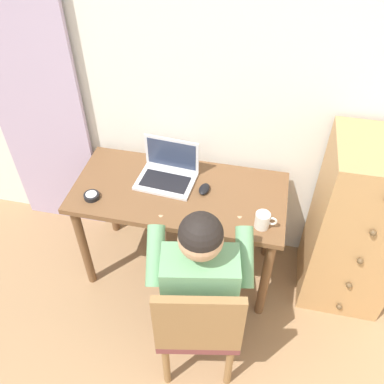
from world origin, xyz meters
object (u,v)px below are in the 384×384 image
(desk, at_px, (179,204))
(chair, at_px, (198,322))
(computer_mouse, at_px, (204,189))
(dresser, at_px, (357,227))
(desk_clock, at_px, (92,196))
(laptop, at_px, (168,172))
(coffee_mug, at_px, (263,220))
(person_seated, at_px, (200,272))

(desk, height_order, chair, chair)
(computer_mouse, bearing_deg, desk, -161.03)
(dresser, height_order, desk_clock, dresser)
(chair, height_order, laptop, laptop)
(laptop, height_order, computer_mouse, laptop)
(desk, distance_m, coffee_mug, 0.56)
(laptop, bearing_deg, desk_clock, -146.27)
(laptop, bearing_deg, person_seated, -61.85)
(laptop, xyz_separation_m, coffee_mug, (0.60, -0.28, -0.00))
(chair, bearing_deg, person_seated, 99.83)
(computer_mouse, bearing_deg, chair, -72.59)
(desk_clock, height_order, coffee_mug, coffee_mug)
(chair, height_order, person_seated, person_seated)
(chair, distance_m, coffee_mug, 0.63)
(person_seated, xyz_separation_m, coffee_mug, (0.28, 0.32, 0.11))
(dresser, distance_m, desk_clock, 1.57)
(coffee_mug, bearing_deg, computer_mouse, 149.84)
(desk, xyz_separation_m, dresser, (1.06, 0.07, -0.04))
(desk, relative_size, desk_clock, 14.10)
(dresser, xyz_separation_m, laptop, (-1.15, 0.02, 0.20))
(laptop, distance_m, computer_mouse, 0.25)
(computer_mouse, xyz_separation_m, desk_clock, (-0.63, -0.19, -0.00))
(coffee_mug, bearing_deg, laptop, 155.26)
(laptop, relative_size, computer_mouse, 3.60)
(chair, distance_m, laptop, 0.90)
(chair, xyz_separation_m, coffee_mug, (0.25, 0.50, 0.30))
(person_seated, bearing_deg, chair, -80.17)
(desk, relative_size, computer_mouse, 12.69)
(laptop, bearing_deg, chair, -65.73)
(desk, bearing_deg, computer_mouse, 10.41)
(computer_mouse, bearing_deg, laptop, 172.96)
(person_seated, relative_size, computer_mouse, 12.00)
(chair, height_order, desk_clock, chair)
(laptop, height_order, coffee_mug, laptop)
(computer_mouse, distance_m, desk_clock, 0.66)
(dresser, bearing_deg, coffee_mug, -155.53)
(laptop, relative_size, coffee_mug, 3.00)
(desk_clock, relative_size, coffee_mug, 0.75)
(desk_clock, bearing_deg, chair, -34.68)
(dresser, xyz_separation_m, coffee_mug, (-0.56, -0.25, 0.20))
(person_seated, relative_size, coffee_mug, 10.00)
(laptop, height_order, desk_clock, laptop)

